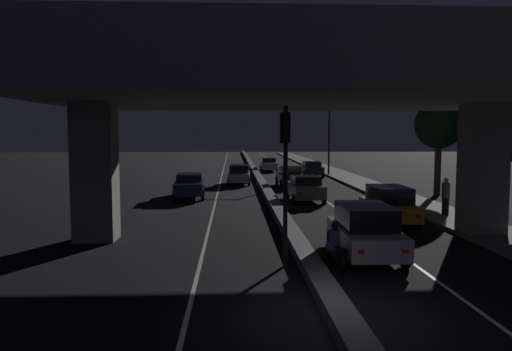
{
  "coord_description": "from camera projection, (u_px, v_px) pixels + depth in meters",
  "views": [
    {
      "loc": [
        -2.35,
        -11.09,
        4.14
      ],
      "look_at": [
        -0.82,
        21.22,
        1.41
      ],
      "focal_mm": 35.0,
      "sensor_mm": 36.0,
      "label": 1
    }
  ],
  "objects": [
    {
      "name": "lane_line_right_inner",
      "position": [
        294.0,
        178.0,
        46.5
      ],
      "size": [
        0.12,
        126.0,
        0.0
      ],
      "primitive_type": "cube",
      "color": "beige",
      "rests_on": "ground_plane"
    },
    {
      "name": "car_silver_second_oncoming",
      "position": [
        239.0,
        174.0,
        40.64
      ],
      "size": [
        1.98,
        4.1,
        1.59
      ],
      "rotation": [
        0.0,
        0.0,
        -1.62
      ],
      "color": "gray",
      "rests_on": "ground_plane"
    },
    {
      "name": "median_divider",
      "position": [
        258.0,
        176.0,
        46.32
      ],
      "size": [
        0.65,
        126.0,
        0.35
      ],
      "primitive_type": "cube",
      "color": "#4C4C51",
      "rests_on": "ground_plane"
    },
    {
      "name": "car_taxi_yellow_second",
      "position": [
        389.0,
        204.0,
        23.1
      ],
      "size": [
        2.03,
        4.38,
        1.7
      ],
      "rotation": [
        0.0,
        0.0,
        1.55
      ],
      "color": "gold",
      "rests_on": "ground_plane"
    },
    {
      "name": "car_white_sixth",
      "position": [
        269.0,
        164.0,
        55.07
      ],
      "size": [
        1.88,
        4.5,
        1.43
      ],
      "rotation": [
        0.0,
        0.0,
        1.56
      ],
      "color": "silver",
      "rests_on": "ground_plane"
    },
    {
      "name": "street_lamp",
      "position": [
        325.0,
        132.0,
        48.05
      ],
      "size": [
        2.67,
        0.32,
        7.01
      ],
      "color": "#2D2D30",
      "rests_on": "ground_plane"
    },
    {
      "name": "car_dark_blue_lead_oncoming",
      "position": [
        189.0,
        185.0,
        32.21
      ],
      "size": [
        2.12,
        4.77,
        1.53
      ],
      "rotation": [
        0.0,
        0.0,
        -1.52
      ],
      "color": "#141938",
      "rests_on": "ground_plane"
    },
    {
      "name": "ground_plane",
      "position": [
        335.0,
        313.0,
        11.5
      ],
      "size": [
        200.0,
        200.0,
        0.0
      ],
      "primitive_type": "plane",
      "color": "black"
    },
    {
      "name": "motorcycle_black_filtering_near",
      "position": [
        335.0,
        248.0,
        15.49
      ],
      "size": [
        0.34,
        2.02,
        1.4
      ],
      "rotation": [
        0.0,
        0.0,
        1.63
      ],
      "color": "black",
      "rests_on": "ground_plane"
    },
    {
      "name": "elevated_overpass",
      "position": [
        293.0,
        78.0,
        19.27
      ],
      "size": [
        19.77,
        12.69,
        8.37
      ],
      "color": "gray",
      "rests_on": "ground_plane"
    },
    {
      "name": "roadside_tree_kerbside_mid",
      "position": [
        439.0,
        126.0,
        33.18
      ],
      "size": [
        3.19,
        3.19,
        6.32
      ],
      "color": "#38281C",
      "rests_on": "ground_plane"
    },
    {
      "name": "car_dark_green_fourth",
      "position": [
        289.0,
        176.0,
        39.05
      ],
      "size": [
        1.93,
        4.04,
        1.56
      ],
      "rotation": [
        0.0,
        0.0,
        1.61
      ],
      "color": "black",
      "rests_on": "ground_plane"
    },
    {
      "name": "lane_line_left_inner",
      "position": [
        221.0,
        178.0,
        46.18
      ],
      "size": [
        0.12,
        126.0,
        0.0
      ],
      "primitive_type": "cube",
      "color": "beige",
      "rests_on": "ground_plane"
    },
    {
      "name": "car_grey_third",
      "position": [
        305.0,
        188.0,
        30.44
      ],
      "size": [
        2.1,
        4.13,
        1.57
      ],
      "rotation": [
        0.0,
        0.0,
        1.61
      ],
      "color": "#515459",
      "rests_on": "ground_plane"
    },
    {
      "name": "sidewalk_right",
      "position": [
        365.0,
        184.0,
        39.75
      ],
      "size": [
        2.85,
        126.0,
        0.17
      ],
      "primitive_type": "cube",
      "color": "#5B5956",
      "rests_on": "ground_plane"
    },
    {
      "name": "traffic_light_left_of_median",
      "position": [
        285.0,
        157.0,
        15.4
      ],
      "size": [
        0.3,
        0.49,
        4.99
      ],
      "color": "black",
      "rests_on": "ground_plane"
    },
    {
      "name": "pedestrian_on_sidewalk",
      "position": [
        446.0,
        197.0,
        24.2
      ],
      "size": [
        0.39,
        0.39,
        1.83
      ],
      "color": "black",
      "rests_on": "sidewalk_right"
    },
    {
      "name": "car_dark_green_fifth",
      "position": [
        311.0,
        169.0,
        47.54
      ],
      "size": [
        1.96,
        4.18,
        1.48
      ],
      "rotation": [
        0.0,
        0.0,
        1.59
      ],
      "color": "black",
      "rests_on": "ground_plane"
    },
    {
      "name": "car_silver_lead",
      "position": [
        365.0,
        230.0,
        16.73
      ],
      "size": [
        2.08,
        4.44,
        1.75
      ],
      "rotation": [
        0.0,
        0.0,
        1.55
      ],
      "color": "gray",
      "rests_on": "ground_plane"
    }
  ]
}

